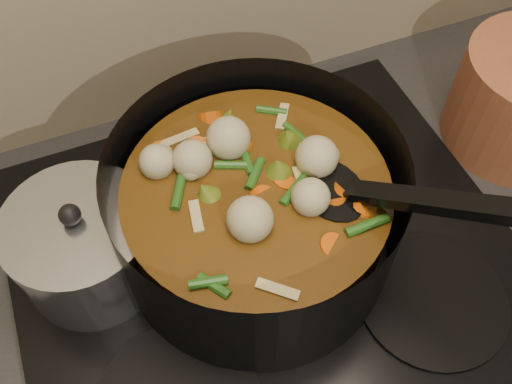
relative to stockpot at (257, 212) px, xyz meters
name	(u,v)px	position (x,y,z in m)	size (l,w,h in m)	color
counter	(264,374)	(0.01, -0.02, -0.55)	(2.64, 0.64, 0.91)	brown
stovetop	(268,259)	(0.01, -0.02, -0.09)	(0.62, 0.54, 0.03)	black
stockpot	(257,212)	(0.00, 0.00, 0.00)	(0.43, 0.43, 0.25)	black
saucepan	(85,247)	(-0.20, 0.04, -0.02)	(0.17, 0.17, 0.14)	silver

